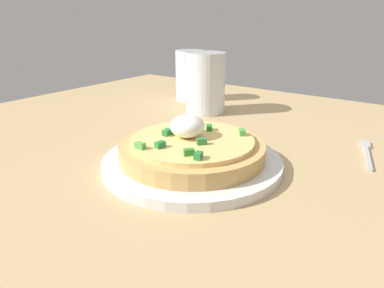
{
  "coord_description": "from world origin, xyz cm",
  "views": [
    {
      "loc": [
        29.82,
        -46.03,
        22.78
      ],
      "look_at": [
        3.7,
        -10.25,
        5.97
      ],
      "focal_mm": 32.31,
      "sensor_mm": 36.0,
      "label": 1
    }
  ],
  "objects_px": {
    "plate": "(192,162)",
    "fork": "(367,152)",
    "pizza": "(192,147)",
    "cup_near": "(190,78)",
    "cup_far": "(206,85)"
  },
  "relations": [
    {
      "from": "cup_near",
      "to": "cup_far",
      "type": "xyz_separation_m",
      "value": [
        0.1,
        -0.07,
        0.01
      ]
    },
    {
      "from": "pizza",
      "to": "cup_near",
      "type": "bearing_deg",
      "value": 126.87
    },
    {
      "from": "plate",
      "to": "fork",
      "type": "bearing_deg",
      "value": 45.8
    },
    {
      "from": "plate",
      "to": "pizza",
      "type": "relative_size",
      "value": 1.24
    },
    {
      "from": "cup_near",
      "to": "fork",
      "type": "xyz_separation_m",
      "value": [
        0.43,
        -0.12,
        -0.05
      ]
    },
    {
      "from": "plate",
      "to": "pizza",
      "type": "bearing_deg",
      "value": 175.68
    },
    {
      "from": "plate",
      "to": "pizza",
      "type": "height_order",
      "value": "pizza"
    },
    {
      "from": "pizza",
      "to": "cup_near",
      "type": "xyz_separation_m",
      "value": [
        -0.24,
        0.32,
        0.03
      ]
    },
    {
      "from": "cup_near",
      "to": "cup_far",
      "type": "relative_size",
      "value": 0.94
    },
    {
      "from": "pizza",
      "to": "fork",
      "type": "distance_m",
      "value": 0.27
    },
    {
      "from": "cup_far",
      "to": "fork",
      "type": "height_order",
      "value": "cup_far"
    },
    {
      "from": "cup_near",
      "to": "cup_far",
      "type": "distance_m",
      "value": 0.12
    },
    {
      "from": "plate",
      "to": "fork",
      "type": "relative_size",
      "value": 2.09
    },
    {
      "from": "plate",
      "to": "fork",
      "type": "distance_m",
      "value": 0.27
    },
    {
      "from": "cup_near",
      "to": "plate",
      "type": "bearing_deg",
      "value": -53.07
    }
  ]
}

